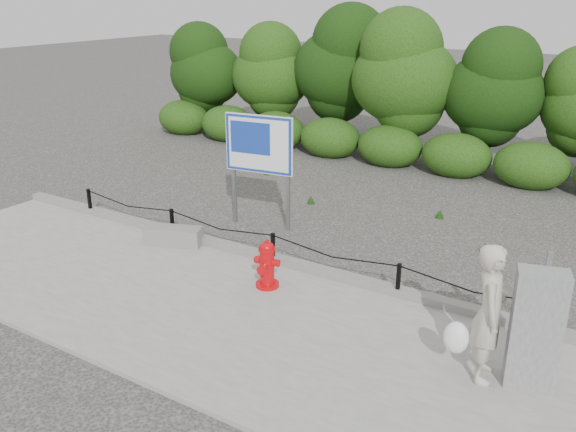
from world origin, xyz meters
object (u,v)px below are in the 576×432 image
(fire_hydrant, at_px, (267,265))
(advertising_sign, at_px, (259,149))
(pedestrian, at_px, (487,315))
(utility_cabinet, at_px, (536,329))
(concrete_block, at_px, (173,236))

(fire_hydrant, distance_m, advertising_sign, 3.31)
(fire_hydrant, bearing_deg, pedestrian, -18.74)
(fire_hydrant, bearing_deg, utility_cabinet, -15.67)
(fire_hydrant, relative_size, advertising_sign, 0.35)
(fire_hydrant, height_order, advertising_sign, advertising_sign)
(concrete_block, relative_size, advertising_sign, 0.46)
(fire_hydrant, xyz_separation_m, utility_cabinet, (4.43, -0.50, 0.40))
(advertising_sign, bearing_deg, pedestrian, -36.47)
(pedestrian, distance_m, utility_cabinet, 0.60)
(pedestrian, xyz_separation_m, utility_cabinet, (0.58, 0.15, -0.11))
(pedestrian, height_order, utility_cabinet, pedestrian)
(fire_hydrant, xyz_separation_m, pedestrian, (3.85, -0.64, 0.51))
(utility_cabinet, distance_m, advertising_sign, 6.98)
(fire_hydrant, bearing_deg, concrete_block, 159.12)
(advertising_sign, bearing_deg, fire_hydrant, -61.11)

